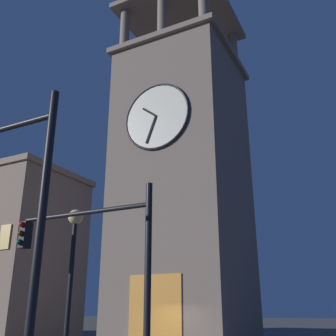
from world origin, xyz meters
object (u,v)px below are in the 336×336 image
Objects in this scene: traffic_signal_near at (97,256)px; clocktower at (183,181)px; traffic_signal_mid at (2,203)px; street_lamp at (72,261)px.

clocktower is at bearing -72.83° from traffic_signal_near.
clocktower is 20.02m from traffic_signal_mid.
traffic_signal_near is at bearing 149.84° from street_lamp.
street_lamp is (-3.17, 14.45, -6.96)m from clocktower.
traffic_signal_mid is 1.25× the size of street_lamp.
traffic_signal_mid reaches higher than traffic_signal_near.
clocktower reaches higher than traffic_signal_near.
traffic_signal_mid reaches higher than street_lamp.
traffic_signal_mid is at bearing 88.92° from traffic_signal_near.
traffic_signal_near is 1.03× the size of street_lamp.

